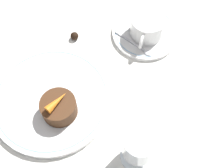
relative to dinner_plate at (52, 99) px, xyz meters
The scene contains 9 objects.
ground_plane 0.04m from the dinner_plate, 103.28° to the left, with size 3.00×3.00×0.00m, color white.
dinner_plate is the anchor object (origin of this frame).
saucer 0.28m from the dinner_plate, 149.13° to the left, with size 0.16×0.16×0.01m.
coffee_cup 0.28m from the dinner_plate, 148.12° to the left, with size 0.11×0.08×0.05m.
spoon 0.24m from the dinner_plate, 144.22° to the left, with size 0.05×0.10×0.00m.
wine_glass 0.23m from the dinner_plate, 74.20° to the left, with size 0.07×0.07×0.10m.
dessert_cake 0.05m from the dinner_plate, 53.70° to the left, with size 0.07×0.07×0.04m.
carrot_garnish 0.07m from the dinner_plate, 53.70° to the left, with size 0.05×0.04×0.02m.
chocolate_truffle 0.17m from the dinner_plate, behind, with size 0.02×0.02×0.02m.
Camera 1 is at (0.25, 0.18, 0.62)m, focal length 50.00 mm.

